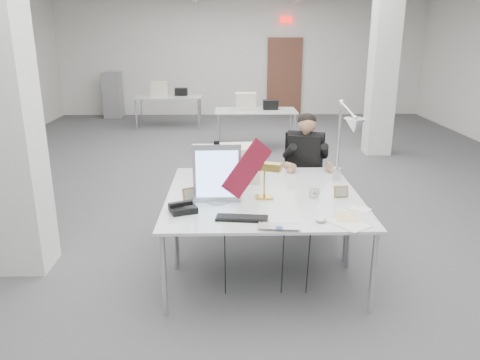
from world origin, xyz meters
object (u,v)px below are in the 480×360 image
(office_chair, at_px, (304,180))
(monitor, at_px, (217,173))
(desk_main, at_px, (266,213))
(laptop, at_px, (279,229))
(architect_lamp, at_px, (345,140))
(seated_person, at_px, (306,151))
(desk_phone, at_px, (183,209))
(beige_monitor, at_px, (239,163))
(bankers_lamp, at_px, (264,181))

(office_chair, height_order, monitor, monitor)
(desk_main, distance_m, laptop, 0.43)
(laptop, bearing_deg, architect_lamp, 61.71)
(office_chair, relative_size, monitor, 2.00)
(monitor, bearing_deg, seated_person, 50.84)
(seated_person, distance_m, desk_phone, 2.01)
(seated_person, distance_m, architect_lamp, 0.97)
(office_chair, distance_m, desk_phone, 2.06)
(monitor, distance_m, desk_phone, 0.45)
(desk_main, height_order, architect_lamp, architect_lamp)
(architect_lamp, bearing_deg, desk_main, -154.27)
(desk_main, xyz_separation_m, office_chair, (0.57, 1.59, -0.21))
(monitor, xyz_separation_m, desk_phone, (-0.29, -0.24, -0.24))
(desk_main, height_order, beige_monitor, beige_monitor)
(desk_phone, distance_m, beige_monitor, 1.03)
(beige_monitor, bearing_deg, bankers_lamp, -74.47)
(office_chair, height_order, desk_phone, office_chair)
(beige_monitor, xyz_separation_m, architect_lamp, (1.02, -0.24, 0.29))
(seated_person, bearing_deg, monitor, -107.64)
(architect_lamp, bearing_deg, monitor, -175.13)
(seated_person, xyz_separation_m, monitor, (-1.00, -1.29, 0.12))
(monitor, xyz_separation_m, beige_monitor, (0.21, 0.65, -0.08))
(desk_phone, bearing_deg, desk_main, -21.58)
(desk_main, bearing_deg, laptop, -80.70)
(desk_main, height_order, bankers_lamp, bankers_lamp)
(desk_main, height_order, seated_person, seated_person)
(beige_monitor, relative_size, architect_lamp, 0.41)
(seated_person, height_order, bankers_lamp, seated_person)
(bankers_lamp, height_order, beige_monitor, beige_monitor)
(desk_main, distance_m, architect_lamp, 1.14)
(monitor, bearing_deg, beige_monitor, 70.74)
(desk_phone, bearing_deg, seated_person, 28.87)
(desk_phone, xyz_separation_m, architect_lamp, (1.51, 0.65, 0.44))
(seated_person, bearing_deg, laptop, -84.45)
(office_chair, xyz_separation_m, desk_phone, (-1.29, -1.59, 0.25))
(bankers_lamp, distance_m, beige_monitor, 0.60)
(desk_main, xyz_separation_m, laptop, (0.07, -0.42, 0.03))
(office_chair, bearing_deg, monitor, -106.59)
(desk_phone, bearing_deg, office_chair, 29.77)
(desk_main, xyz_separation_m, bankers_lamp, (0.01, 0.34, 0.18))
(desk_main, relative_size, architect_lamp, 1.92)
(desk_phone, bearing_deg, architect_lamp, 2.19)
(desk_main, height_order, laptop, laptop)
(office_chair, relative_size, bankers_lamp, 3.17)
(laptop, bearing_deg, desk_phone, 157.31)
(bankers_lamp, xyz_separation_m, beige_monitor, (-0.22, 0.56, 0.01))
(seated_person, bearing_deg, bankers_lamp, -95.27)
(office_chair, bearing_deg, desk_phone, -109.01)
(monitor, distance_m, architect_lamp, 1.31)
(office_chair, xyz_separation_m, beige_monitor, (-0.79, -0.69, 0.40))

